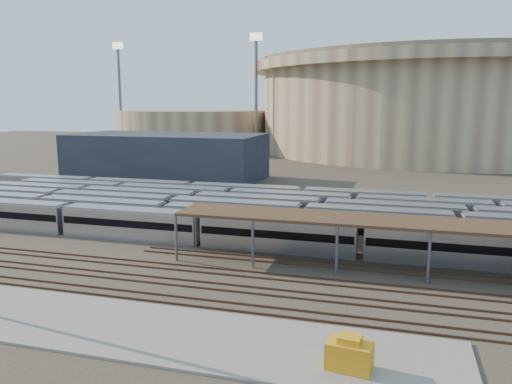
% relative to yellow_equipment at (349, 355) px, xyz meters
% --- Properties ---
extents(ground, '(420.00, 420.00, 0.00)m').
position_rel_yellow_equipment_xyz_m(ground, '(-12.10, 16.46, -1.08)').
color(ground, '#383026').
rests_on(ground, ground).
extents(apron, '(50.00, 9.00, 0.20)m').
position_rel_yellow_equipment_xyz_m(apron, '(-17.10, 1.46, -0.98)').
color(apron, gray).
rests_on(apron, ground).
extents(subway_trains, '(128.52, 23.90, 3.60)m').
position_rel_yellow_equipment_xyz_m(subway_trains, '(-9.89, 34.96, 0.72)').
color(subway_trains, '#A9A9AE').
rests_on(subway_trains, ground).
extents(inspection_shed, '(60.30, 6.00, 5.30)m').
position_rel_yellow_equipment_xyz_m(inspection_shed, '(9.90, 20.46, 3.90)').
color(inspection_shed, '#5C5C61').
rests_on(inspection_shed, ground).
extents(empty_tracks, '(170.00, 9.62, 0.18)m').
position_rel_yellow_equipment_xyz_m(empty_tracks, '(-12.10, 11.46, -0.99)').
color(empty_tracks, '#4C3323').
rests_on(empty_tracks, ground).
extents(stadium, '(124.00, 124.00, 32.50)m').
position_rel_yellow_equipment_xyz_m(stadium, '(12.90, 156.46, 15.39)').
color(stadium, tan).
rests_on(stadium, ground).
extents(secondary_arena, '(56.00, 56.00, 14.00)m').
position_rel_yellow_equipment_xyz_m(secondary_arena, '(-72.10, 146.46, 5.92)').
color(secondary_arena, tan).
rests_on(secondary_arena, ground).
extents(service_building, '(42.00, 20.00, 10.00)m').
position_rel_yellow_equipment_xyz_m(service_building, '(-47.10, 71.46, 3.92)').
color(service_building, '#1E232D').
rests_on(service_building, ground).
extents(floodlight_0, '(4.00, 1.00, 38.40)m').
position_rel_yellow_equipment_xyz_m(floodlight_0, '(-42.10, 126.46, 19.56)').
color(floodlight_0, '#5C5C61').
rests_on(floodlight_0, ground).
extents(floodlight_1, '(4.00, 1.00, 38.40)m').
position_rel_yellow_equipment_xyz_m(floodlight_1, '(-97.10, 136.46, 19.56)').
color(floodlight_1, '#5C5C61').
rests_on(floodlight_1, ground).
extents(floodlight_3, '(4.00, 1.00, 38.40)m').
position_rel_yellow_equipment_xyz_m(floodlight_3, '(-22.10, 176.46, 19.56)').
color(floodlight_3, '#5C5C61').
rests_on(floodlight_3, ground).
extents(yellow_equipment, '(3.02, 2.10, 1.77)m').
position_rel_yellow_equipment_xyz_m(yellow_equipment, '(0.00, 0.00, 0.00)').
color(yellow_equipment, orange).
rests_on(yellow_equipment, apron).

